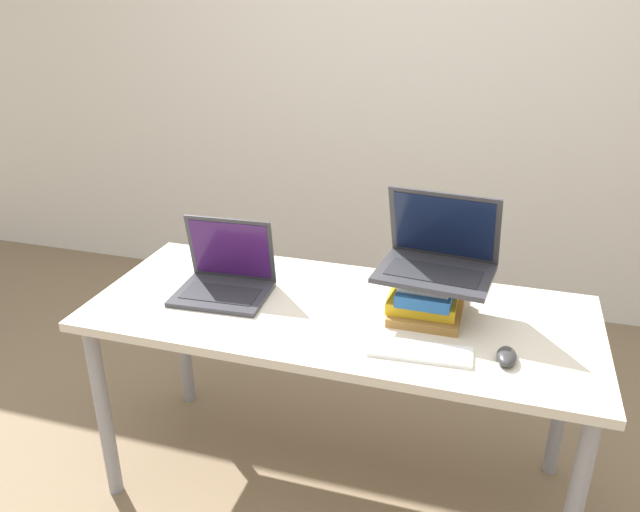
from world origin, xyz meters
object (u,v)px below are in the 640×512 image
(laptop_left, at_px, (225,279))
(mouse, at_px, (507,356))
(wireless_keyboard, at_px, (420,352))
(book_stack, at_px, (426,295))
(laptop_on_books, at_px, (438,257))

(laptop_left, bearing_deg, mouse, -9.87)
(laptop_left, xyz_separation_m, mouse, (0.93, -0.16, -0.03))
(wireless_keyboard, bearing_deg, book_stack, 95.00)
(laptop_on_books, height_order, mouse, laptop_on_books)
(book_stack, distance_m, laptop_on_books, 0.13)
(laptop_on_books, distance_m, mouse, 0.38)
(laptop_left, distance_m, mouse, 0.94)
(wireless_keyboard, distance_m, mouse, 0.24)
(book_stack, relative_size, mouse, 2.72)
(laptop_left, height_order, laptop_on_books, laptop_on_books)
(laptop_on_books, bearing_deg, book_stack, -138.93)
(laptop_left, bearing_deg, wireless_keyboard, -15.45)
(mouse, bearing_deg, book_stack, 139.26)
(book_stack, xyz_separation_m, laptop_on_books, (0.02, 0.02, 0.13))
(book_stack, height_order, wireless_keyboard, book_stack)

